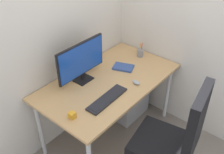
{
  "coord_description": "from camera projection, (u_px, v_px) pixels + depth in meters",
  "views": [
    {
      "loc": [
        -1.64,
        -1.41,
        2.29
      ],
      "look_at": [
        -0.05,
        -0.08,
        0.86
      ],
      "focal_mm": 42.09,
      "sensor_mm": 36.0,
      "label": 1
    }
  ],
  "objects": [
    {
      "name": "desk",
      "position": [
        109.0,
        86.0,
        2.69
      ],
      "size": [
        1.47,
        0.83,
        0.76
      ],
      "color": "tan",
      "rests_on": "ground_plane"
    },
    {
      "name": "wall_side_right",
      "position": [
        171.0,
        2.0,
        2.67
      ],
      "size": [
        0.04,
        2.16,
        2.8
      ],
      "primitive_type": "cube",
      "color": "silver",
      "rests_on": "ground_plane"
    },
    {
      "name": "monitor",
      "position": [
        81.0,
        60.0,
        2.53
      ],
      "size": [
        0.58,
        0.14,
        0.41
      ],
      "color": "black",
      "rests_on": "desk"
    },
    {
      "name": "filing_cabinet",
      "position": [
        124.0,
        89.0,
        3.21
      ],
      "size": [
        0.46,
        0.47,
        0.68
      ],
      "color": "#9EA0A5",
      "rests_on": "ground_plane"
    },
    {
      "name": "pen_holder",
      "position": [
        140.0,
        52.0,
        3.02
      ],
      "size": [
        0.07,
        0.07,
        0.17
      ],
      "color": "gray",
      "rests_on": "desk"
    },
    {
      "name": "notebook",
      "position": [
        123.0,
        67.0,
        2.83
      ],
      "size": [
        0.21,
        0.25,
        0.02
      ],
      "primitive_type": "cube",
      "rotation": [
        0.0,
        0.0,
        0.37
      ],
      "color": "#334C8C",
      "rests_on": "desk"
    },
    {
      "name": "wall_back",
      "position": [
        73.0,
        8.0,
        2.52
      ],
      "size": [
        2.8,
        0.04,
        2.8
      ],
      "primitive_type": "cube",
      "color": "silver",
      "rests_on": "ground_plane"
    },
    {
      "name": "keyboard",
      "position": [
        107.0,
        99.0,
        2.39
      ],
      "size": [
        0.46,
        0.14,
        0.02
      ],
      "color": "black",
      "rests_on": "desk"
    },
    {
      "name": "ground_plane",
      "position": [
        109.0,
        133.0,
        3.08
      ],
      "size": [
        8.0,
        8.0,
        0.0
      ],
      "primitive_type": "plane",
      "color": "slate"
    },
    {
      "name": "office_chair",
      "position": [
        173.0,
        139.0,
        2.22
      ],
      "size": [
        0.57,
        0.59,
        1.15
      ],
      "color": "black",
      "rests_on": "ground_plane"
    },
    {
      "name": "mouse",
      "position": [
        136.0,
        82.0,
        2.59
      ],
      "size": [
        0.07,
        0.1,
        0.03
      ],
      "primitive_type": "ellipsoid",
      "rotation": [
        0.0,
        0.0,
        -0.16
      ],
      "color": "#9EA0A5",
      "rests_on": "desk"
    },
    {
      "name": "desk_clamp_accessory",
      "position": [
        72.0,
        115.0,
        2.18
      ],
      "size": [
        0.05,
        0.05,
        0.06
      ],
      "primitive_type": "cube",
      "color": "orange",
      "rests_on": "desk"
    }
  ]
}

